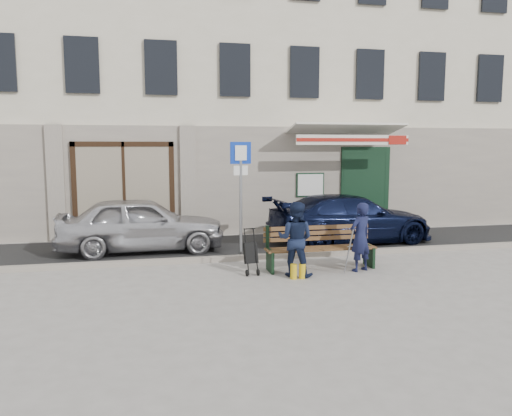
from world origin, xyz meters
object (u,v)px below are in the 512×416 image
object	(u,v)px
man	(360,237)
stroller	(251,254)
bench	(319,248)
car_silver	(141,224)
car_navy	(350,219)
parking_sign	(241,181)
woman	(295,239)

from	to	relation	value
man	stroller	xyz separation A→B (m)	(-2.30, 0.26, -0.31)
bench	car_silver	bearing A→B (deg)	144.52
car_silver	car_navy	world-z (taller)	car_silver
car_silver	parking_sign	size ratio (longest dim) A/B	1.50
car_silver	parking_sign	xyz separation A→B (m)	(2.29, -1.25, 1.13)
car_navy	woman	world-z (taller)	woman
car_navy	stroller	world-z (taller)	car_navy
bench	stroller	distance (m)	1.51
parking_sign	car_silver	bearing A→B (deg)	141.43
stroller	car_silver	bearing A→B (deg)	120.72
car_navy	bench	distance (m)	3.17
car_navy	parking_sign	xyz separation A→B (m)	(-3.25, -1.19, 1.17)
bench	stroller	xyz separation A→B (m)	(-1.50, -0.09, -0.04)
parking_sign	man	distance (m)	3.04
car_silver	car_navy	distance (m)	5.54
parking_sign	man	world-z (taller)	parking_sign
car_silver	woman	xyz separation A→B (m)	(3.06, -3.09, 0.06)
man	stroller	size ratio (longest dim) A/B	1.56
parking_sign	woman	bearing A→B (deg)	-77.14
woman	bench	bearing A→B (deg)	-116.38
man	car_navy	bearing A→B (deg)	-131.66
car_silver	parking_sign	distance (m)	2.84
parking_sign	man	xyz separation A→B (m)	(2.22, -1.75, -1.10)
bench	man	size ratio (longest dim) A/B	1.65
car_navy	parking_sign	size ratio (longest dim) A/B	1.68
parking_sign	bench	distance (m)	2.42
car_silver	man	size ratio (longest dim) A/B	2.81
car_navy	woman	bearing A→B (deg)	134.85
car_navy	man	world-z (taller)	man
woman	parking_sign	bearing A→B (deg)	-37.43
bench	woman	size ratio (longest dim) A/B	1.58
car_silver	stroller	distance (m)	3.53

